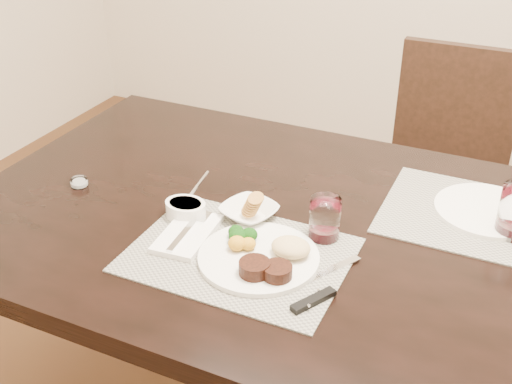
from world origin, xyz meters
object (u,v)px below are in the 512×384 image
at_px(chair_far, 444,163).
at_px(cracker_bowl, 249,211).
at_px(wine_glass_near, 325,220).
at_px(dinner_plate, 263,256).
at_px(steak_knife, 318,292).
at_px(far_plate, 487,210).

distance_m(chair_far, cracker_bowl, 1.05).
bearing_deg(wine_glass_near, dinner_plate, -120.25).
relative_size(steak_knife, cracker_bowl, 1.51).
bearing_deg(chair_far, steak_knife, -92.97).
distance_m(chair_far, far_plate, 0.78).
xyz_separation_m(chair_far, wine_glass_near, (-0.12, -0.97, 0.29)).
bearing_deg(far_plate, steak_knife, -119.64).
bearing_deg(cracker_bowl, dinner_plate, -54.86).
xyz_separation_m(steak_knife, wine_glass_near, (-0.06, 0.20, 0.04)).
bearing_deg(dinner_plate, cracker_bowl, 120.04).
distance_m(chair_far, dinner_plate, 1.16).
relative_size(chair_far, wine_glass_near, 9.44).
bearing_deg(far_plate, cracker_bowl, -152.75).
relative_size(dinner_plate, steak_knife, 1.11).
relative_size(dinner_plate, cracker_bowl, 1.67).
distance_m(dinner_plate, far_plate, 0.57).
relative_size(dinner_plate, wine_glass_near, 2.69).
distance_m(dinner_plate, steak_knife, 0.15).
relative_size(cracker_bowl, far_plate, 0.63).
bearing_deg(cracker_bowl, steak_knife, -38.91).
height_order(steak_knife, cracker_bowl, cracker_bowl).
bearing_deg(chair_far, far_plate, -74.55).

